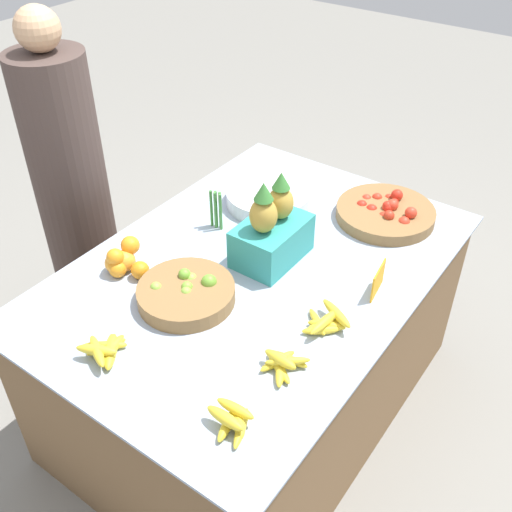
# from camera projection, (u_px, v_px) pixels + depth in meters

# --- Properties ---
(ground_plane) EXTENTS (12.00, 12.00, 0.00)m
(ground_plane) POSITION_uv_depth(u_px,v_px,m) (256.00, 398.00, 2.76)
(ground_plane) COLOR gray
(market_table) EXTENTS (1.69, 1.19, 0.77)m
(market_table) POSITION_uv_depth(u_px,v_px,m) (256.00, 338.00, 2.52)
(market_table) COLOR brown
(market_table) RESTS_ON ground_plane
(lime_bowl) EXTENTS (0.35, 0.35, 0.09)m
(lime_bowl) POSITION_uv_depth(u_px,v_px,m) (187.00, 293.00, 2.11)
(lime_bowl) COLOR olive
(lime_bowl) RESTS_ON market_table
(tomato_basket) EXTENTS (0.42, 0.42, 0.10)m
(tomato_basket) POSITION_uv_depth(u_px,v_px,m) (386.00, 212.00, 2.53)
(tomato_basket) COLOR olive
(tomato_basket) RESTS_ON market_table
(orange_pile) EXTENTS (0.15, 0.18, 0.12)m
(orange_pile) POSITION_uv_depth(u_px,v_px,m) (123.00, 261.00, 2.23)
(orange_pile) COLOR orange
(orange_pile) RESTS_ON market_table
(metal_bowl) EXTENTS (0.37, 0.37, 0.06)m
(metal_bowl) POSITION_uv_depth(u_px,v_px,m) (268.00, 197.00, 2.62)
(metal_bowl) COLOR silver
(metal_bowl) RESTS_ON market_table
(price_sign) EXTENTS (0.13, 0.03, 0.11)m
(price_sign) POSITION_uv_depth(u_px,v_px,m) (378.00, 280.00, 2.13)
(price_sign) COLOR orange
(price_sign) RESTS_ON market_table
(produce_crate) EXTENTS (0.30, 0.20, 0.36)m
(produce_crate) POSITION_uv_depth(u_px,v_px,m) (272.00, 232.00, 2.25)
(produce_crate) COLOR teal
(produce_crate) RESTS_ON market_table
(veg_bundle) EXTENTS (0.03, 0.06, 0.17)m
(veg_bundle) POSITION_uv_depth(u_px,v_px,m) (217.00, 210.00, 2.45)
(veg_bundle) COLOR #4C8E42
(veg_bundle) RESTS_ON market_table
(banana_bunch_front_left) EXTENTS (0.17, 0.17, 0.06)m
(banana_bunch_front_left) POSITION_uv_depth(u_px,v_px,m) (106.00, 350.00, 1.91)
(banana_bunch_front_left) COLOR yellow
(banana_bunch_front_left) RESTS_ON market_table
(banana_bunch_back_center) EXTENTS (0.15, 0.15, 0.06)m
(banana_bunch_back_center) POSITION_uv_depth(u_px,v_px,m) (233.00, 420.00, 1.69)
(banana_bunch_back_center) COLOR yellow
(banana_bunch_back_center) RESTS_ON market_table
(banana_bunch_middle_left) EXTENTS (0.19, 0.19, 0.06)m
(banana_bunch_middle_left) POSITION_uv_depth(u_px,v_px,m) (327.00, 322.00, 2.01)
(banana_bunch_middle_left) COLOR yellow
(banana_bunch_middle_left) RESTS_ON market_table
(banana_bunch_front_right) EXTENTS (0.16, 0.15, 0.06)m
(banana_bunch_front_right) POSITION_uv_depth(u_px,v_px,m) (282.00, 363.00, 1.86)
(banana_bunch_front_right) COLOR yellow
(banana_bunch_front_right) RESTS_ON market_table
(vendor_person) EXTENTS (0.32, 0.32, 1.59)m
(vendor_person) POSITION_uv_depth(u_px,v_px,m) (75.00, 201.00, 2.73)
(vendor_person) COLOR #473833
(vendor_person) RESTS_ON ground_plane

